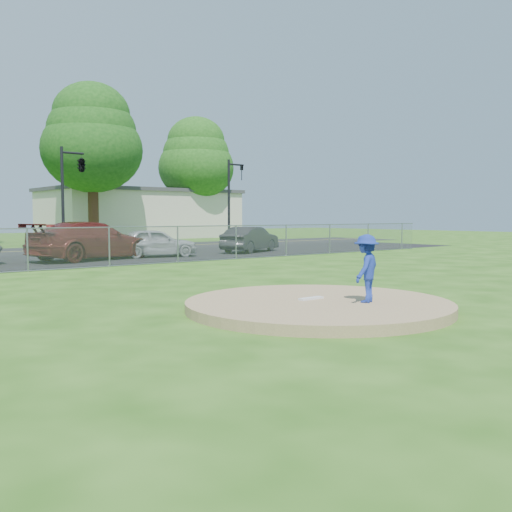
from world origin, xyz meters
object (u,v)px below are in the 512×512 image
at_px(pitcher, 366,268).
at_px(parked_car_darkred, 92,241).
at_px(tree_far_right, 196,158).
at_px(traffic_signal_center, 80,166).
at_px(commercial_building, 141,213).
at_px(parked_car_charcoal, 250,239).
at_px(parked_car_pearl, 154,243).
at_px(traffic_signal_right, 232,194).
at_px(tree_right, 92,137).

relative_size(pitcher, parked_car_darkred, 0.24).
height_order(tree_far_right, traffic_signal_center, tree_far_right).
relative_size(commercial_building, tree_far_right, 1.53).
height_order(tree_far_right, pitcher, tree_far_right).
distance_m(commercial_building, tree_far_right, 7.00).
bearing_deg(traffic_signal_center, commercial_building, 53.06).
relative_size(traffic_signal_center, parked_car_charcoal, 1.37).
height_order(parked_car_darkred, parked_car_pearl, parked_car_darkred).
distance_m(traffic_signal_center, traffic_signal_right, 10.34).
distance_m(tree_right, parked_car_darkred, 19.02).
bearing_deg(commercial_building, parked_car_pearl, -116.32).
xyz_separation_m(tree_far_right, pitcher, (-19.43, -35.77, -6.18)).
bearing_deg(traffic_signal_center, tree_right, 63.29).
bearing_deg(parked_car_pearl, traffic_signal_right, -42.15).
bearing_deg(parked_car_darkred, parked_car_pearl, -107.89).
bearing_deg(parked_car_darkred, tree_right, -37.87).
distance_m(commercial_building, parked_car_charcoal, 23.16).
bearing_deg(parked_car_pearl, parked_car_darkred, 99.57).
bearing_deg(pitcher, parked_car_darkred, -116.28).
bearing_deg(commercial_building, parked_car_charcoal, -103.45).
xyz_separation_m(pitcher, parked_car_charcoal, (10.06, 16.30, -0.19)).
height_order(commercial_building, parked_car_charcoal, commercial_building).
xyz_separation_m(tree_far_right, parked_car_pearl, (-15.12, -19.47, -6.38)).
height_order(pitcher, parked_car_charcoal, pitcher).
bearing_deg(pitcher, parked_car_pearl, -126.52).
xyz_separation_m(commercial_building, tree_right, (-7.00, -6.00, 5.49)).
relative_size(tree_far_right, pitcher, 7.92).
relative_size(commercial_building, traffic_signal_right, 2.93).
height_order(pitcher, parked_car_pearl, pitcher).
distance_m(traffic_signal_right, pitcher, 26.68).
height_order(tree_far_right, traffic_signal_right, tree_far_right).
height_order(traffic_signal_right, pitcher, traffic_signal_right).
relative_size(traffic_signal_center, traffic_signal_right, 1.00).
distance_m(parked_car_darkred, parked_car_charcoal, 8.74).
distance_m(commercial_building, traffic_signal_center, 20.17).
relative_size(tree_right, parked_car_darkred, 2.02).
relative_size(traffic_signal_center, parked_car_darkred, 0.97).
xyz_separation_m(tree_right, tree_far_right, (11.00, 3.00, -0.59)).
relative_size(tree_right, pitcher, 8.58).
relative_size(commercial_building, traffic_signal_center, 2.93).
height_order(commercial_building, pitcher, commercial_building).
bearing_deg(tree_right, parked_car_charcoal, -84.37).
distance_m(pitcher, parked_car_pearl, 16.87).
distance_m(parked_car_darkred, parked_car_pearl, 3.00).
xyz_separation_m(traffic_signal_center, parked_car_charcoal, (6.66, -6.48, -3.93)).
height_order(traffic_signal_right, parked_car_pearl, traffic_signal_right).
xyz_separation_m(pitcher, parked_car_pearl, (4.32, 16.30, -0.20)).
bearing_deg(parked_car_charcoal, parked_car_pearl, 66.93).
xyz_separation_m(commercial_building, parked_car_darkred, (-14.11, -22.28, -1.32)).
xyz_separation_m(traffic_signal_right, pitcher, (-13.67, -22.77, -2.48)).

